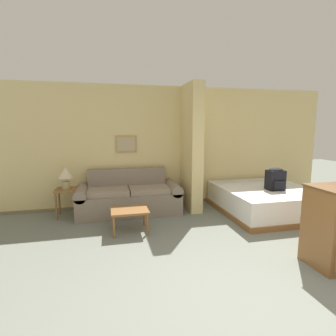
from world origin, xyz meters
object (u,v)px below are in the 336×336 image
bed (265,199)px  table_lamp (66,175)px  coffee_table (130,212)px  backpack (275,178)px  couch (129,197)px

bed → table_lamp: bearing=171.1°
coffee_table → backpack: (2.86, 0.21, 0.40)m
coffee_table → backpack: 2.89m
coffee_table → backpack: bearing=4.2°
bed → backpack: backpack is taller
table_lamp → coffee_table: bearing=-42.9°
backpack → couch: bearing=164.0°
coffee_table → bed: bed is taller
table_lamp → bed: table_lamp is taller
coffee_table → bed: size_ratio=0.31×
coffee_table → table_lamp: size_ratio=1.46×
coffee_table → backpack: size_ratio=1.38×
couch → backpack: backpack is taller
couch → table_lamp: size_ratio=4.96×
couch → coffee_table: size_ratio=3.39×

